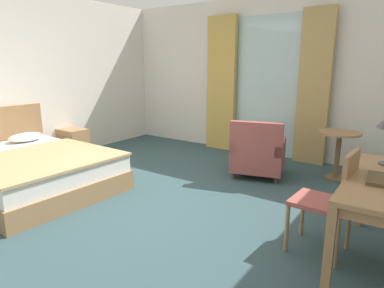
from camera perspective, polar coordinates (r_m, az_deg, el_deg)
ground at (r=4.10m, az=-6.86°, el=-10.53°), size 6.16×6.42×0.10m
wall_back at (r=6.25m, az=11.44°, el=11.06°), size 5.76×0.12×2.75m
wall_left at (r=6.03m, az=-27.99°, el=9.70°), size 0.12×6.02×2.75m
balcony_glass_door at (r=6.12m, az=12.51°, el=9.42°), size 1.26×0.02×2.42m
curtain_panel_left at (r=6.41m, az=5.03°, el=10.04°), size 0.58×0.10×2.46m
curtain_panel_right at (r=5.75m, az=20.06°, el=8.90°), size 0.50×0.10×2.46m
bed at (r=4.96m, az=-26.37°, el=-3.79°), size 2.30×1.73×0.98m
nightstand at (r=6.31m, az=-19.54°, el=0.22°), size 0.49×0.37×0.49m
desk_chair at (r=3.08m, az=22.61°, el=-8.40°), size 0.48×0.43×0.93m
closed_book at (r=2.89m, az=29.49°, el=-5.27°), size 0.21×0.34×0.03m
armchair_by_window at (r=4.95m, az=11.16°, el=-1.70°), size 0.88×0.89×0.85m
round_cafe_table at (r=5.14m, az=23.70°, el=-0.16°), size 0.57×0.57×0.69m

